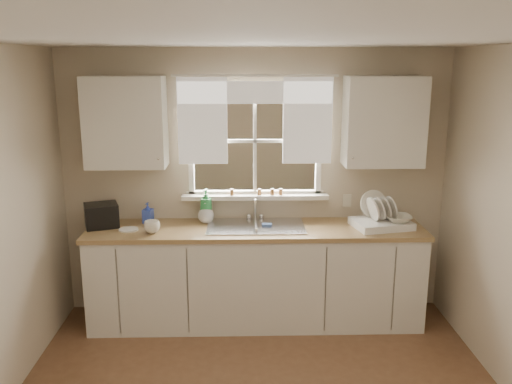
{
  "coord_description": "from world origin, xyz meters",
  "views": [
    {
      "loc": [
        -0.12,
        -3.0,
        2.38
      ],
      "look_at": [
        0.0,
        1.65,
        1.25
      ],
      "focal_mm": 38.0,
      "sensor_mm": 36.0,
      "label": 1
    }
  ],
  "objects_px": {
    "cup": "(152,227)",
    "soap_bottle_a": "(206,205)",
    "black_appliance": "(102,215)",
    "dish_rack": "(381,220)"
  },
  "relations": [
    {
      "from": "soap_bottle_a",
      "to": "black_appliance",
      "type": "relative_size",
      "value": 1.09
    },
    {
      "from": "soap_bottle_a",
      "to": "cup",
      "type": "relative_size",
      "value": 2.29
    },
    {
      "from": "soap_bottle_a",
      "to": "cup",
      "type": "bearing_deg",
      "value": -125.03
    },
    {
      "from": "black_appliance",
      "to": "soap_bottle_a",
      "type": "bearing_deg",
      "value": -11.49
    },
    {
      "from": "dish_rack",
      "to": "black_appliance",
      "type": "height_order",
      "value": "dish_rack"
    },
    {
      "from": "cup",
      "to": "soap_bottle_a",
      "type": "bearing_deg",
      "value": 55.88
    },
    {
      "from": "cup",
      "to": "black_appliance",
      "type": "height_order",
      "value": "black_appliance"
    },
    {
      "from": "dish_rack",
      "to": "black_appliance",
      "type": "distance_m",
      "value": 2.54
    },
    {
      "from": "soap_bottle_a",
      "to": "cup",
      "type": "distance_m",
      "value": 0.57
    },
    {
      "from": "soap_bottle_a",
      "to": "dish_rack",
      "type": "bearing_deg",
      "value": 11.72
    }
  ]
}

